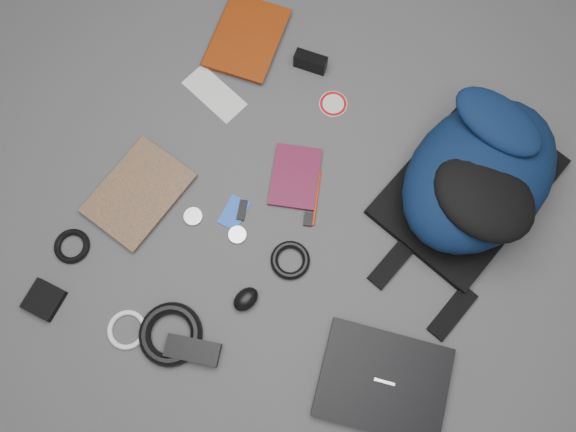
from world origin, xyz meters
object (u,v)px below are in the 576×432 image
at_px(textbook_red, 216,29).
at_px(power_brick, 193,350).
at_px(backpack, 479,175).
at_px(pouch, 44,300).
at_px(compact_camera, 310,62).
at_px(dvd_case, 295,177).
at_px(comic_book, 111,173).
at_px(mouse, 246,299).
at_px(laptop, 383,382).

height_order(textbook_red, power_brick, power_brick).
relative_size(backpack, pouch, 6.15).
distance_m(backpack, compact_camera, 0.58).
relative_size(textbook_red, dvd_case, 1.45).
bearing_deg(backpack, pouch, -123.06).
bearing_deg(pouch, compact_camera, 71.73).
bearing_deg(comic_book, textbook_red, 95.27).
bearing_deg(textbook_red, mouse, -63.33).
height_order(backpack, laptop, backpack).
relative_size(backpack, dvd_case, 2.94).
distance_m(compact_camera, pouch, 0.98).
bearing_deg(pouch, dvd_case, 54.71).
bearing_deg(mouse, textbook_red, 144.20).
relative_size(backpack, comic_book, 1.95).
bearing_deg(comic_book, dvd_case, 35.18).
distance_m(laptop, comic_book, 0.92).
bearing_deg(laptop, pouch, -178.27).
bearing_deg(power_brick, dvd_case, 72.20).
relative_size(comic_book, compact_camera, 2.88).
bearing_deg(dvd_case, mouse, -102.45).
bearing_deg(laptop, textbook_red, 129.06).
bearing_deg(pouch, power_brick, 9.28).
bearing_deg(textbook_red, compact_camera, -3.82).
height_order(compact_camera, mouse, compact_camera).
height_order(textbook_red, dvd_case, textbook_red).
height_order(laptop, power_brick, power_brick).
bearing_deg(backpack, laptop, -74.87).
xyz_separation_m(laptop, pouch, (-0.87, -0.22, -0.00)).
xyz_separation_m(laptop, mouse, (-0.40, 0.02, 0.00)).
distance_m(dvd_case, pouch, 0.74).
relative_size(dvd_case, compact_camera, 1.91).
bearing_deg(comic_book, mouse, -6.28).
height_order(backpack, power_brick, backpack).
bearing_deg(dvd_case, pouch, -144.15).
bearing_deg(backpack, textbook_red, -173.42).
bearing_deg(power_brick, laptop, 2.23).
height_order(laptop, pouch, laptop).
xyz_separation_m(laptop, textbook_red, (-0.87, 0.69, -0.00)).
height_order(laptop, compact_camera, compact_camera).
bearing_deg(laptop, comic_book, 157.60).
height_order(textbook_red, pouch, textbook_red).
distance_m(textbook_red, dvd_case, 0.52).
distance_m(power_brick, pouch, 0.41).
bearing_deg(dvd_case, compact_camera, 90.96).
xyz_separation_m(comic_book, pouch, (0.03, -0.38, 0.00)).
relative_size(textbook_red, comic_book, 0.96).
relative_size(compact_camera, power_brick, 0.69).
bearing_deg(backpack, dvd_case, -142.13).
bearing_deg(compact_camera, mouse, -84.09).
relative_size(compact_camera, mouse, 1.31).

